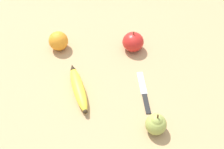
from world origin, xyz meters
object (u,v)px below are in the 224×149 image
(pear, at_px, (156,124))
(apple, at_px, (133,42))
(orange, at_px, (58,41))
(banana, at_px, (78,88))
(paring_knife, at_px, (144,93))

(pear, bearing_deg, apple, -94.35)
(orange, bearing_deg, banana, 101.32)
(apple, bearing_deg, paring_knife, 85.19)
(apple, height_order, paring_knife, apple)
(pear, bearing_deg, orange, -59.28)
(orange, xyz_separation_m, apple, (-0.29, 0.07, -0.00))
(orange, distance_m, paring_knife, 0.40)
(orange, height_order, paring_knife, orange)
(orange, relative_size, apple, 0.86)
(banana, height_order, paring_knife, banana)
(paring_knife, bearing_deg, apple, 92.02)
(orange, relative_size, pear, 0.92)
(paring_knife, bearing_deg, pear, -86.79)
(orange, xyz_separation_m, pear, (-0.26, 0.43, -0.00))
(pear, xyz_separation_m, paring_knife, (-0.01, -0.14, -0.03))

